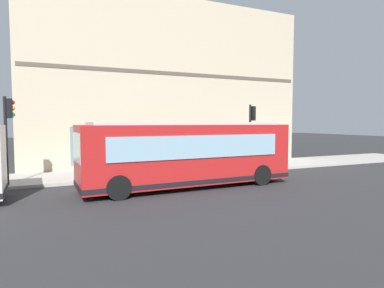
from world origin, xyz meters
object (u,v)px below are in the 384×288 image
object	(u,v)px
pedestrian_by_light_pole	(259,152)
fire_hydrant	(210,164)
traffic_light_near_corner	(252,124)
pedestrian_walking_along_curb	(196,153)
traffic_light_down_block	(8,124)
city_bus_nearside	(188,154)

from	to	relation	value
pedestrian_by_light_pole	fire_hydrant	bearing A→B (deg)	94.99
traffic_light_near_corner	pedestrian_by_light_pole	distance (m)	2.13
pedestrian_by_light_pole	pedestrian_walking_along_curb	world-z (taller)	pedestrian_by_light_pole
traffic_light_down_block	pedestrian_by_light_pole	xyz separation A→B (m)	(0.57, -14.42, -1.90)
traffic_light_down_block	fire_hydrant	world-z (taller)	traffic_light_down_block
traffic_light_down_block	pedestrian_walking_along_curb	world-z (taller)	traffic_light_down_block
traffic_light_down_block	fire_hydrant	bearing A→B (deg)	-88.73
traffic_light_near_corner	pedestrian_walking_along_curb	world-z (taller)	traffic_light_near_corner
traffic_light_near_corner	traffic_light_down_block	distance (m)	13.47
traffic_light_near_corner	pedestrian_walking_along_curb	bearing A→B (deg)	56.08
pedestrian_walking_along_curb	city_bus_nearside	bearing A→B (deg)	151.72
city_bus_nearside	traffic_light_down_block	bearing A→B (deg)	67.61
fire_hydrant	pedestrian_walking_along_curb	bearing A→B (deg)	3.77
city_bus_nearside	fire_hydrant	xyz separation A→B (m)	(3.40, -2.95, -1.04)
traffic_light_down_block	pedestrian_walking_along_curb	bearing A→B (deg)	-78.73
fire_hydrant	pedestrian_by_light_pole	xyz separation A→B (m)	(0.33, -3.80, 0.60)
traffic_light_down_block	pedestrian_by_light_pole	distance (m)	14.56
city_bus_nearside	traffic_light_near_corner	world-z (taller)	traffic_light_near_corner
pedestrian_by_light_pole	city_bus_nearside	bearing A→B (deg)	118.91
traffic_light_down_block	pedestrian_by_light_pole	bearing A→B (deg)	-87.75
traffic_light_near_corner	fire_hydrant	xyz separation A→B (m)	(0.14, 2.85, -2.44)
pedestrian_by_light_pole	pedestrian_walking_along_curb	size ratio (longest dim) A/B	1.06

